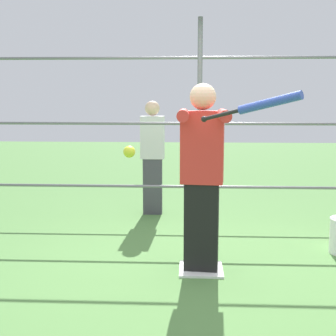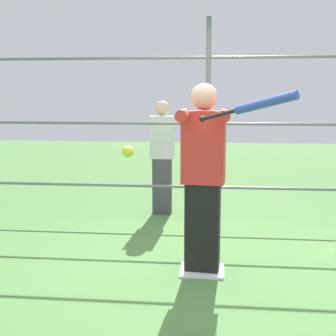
{
  "view_description": "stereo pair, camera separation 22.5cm",
  "coord_description": "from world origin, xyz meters",
  "px_view_note": "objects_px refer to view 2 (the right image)",
  "views": [
    {
      "loc": [
        0.1,
        4.14,
        1.6
      ],
      "look_at": [
        0.3,
        0.18,
        0.99
      ],
      "focal_mm": 50.0,
      "sensor_mm": 36.0,
      "label": 1
    },
    {
      "loc": [
        -0.12,
        4.13,
        1.6
      ],
      "look_at": [
        0.3,
        0.18,
        0.99
      ],
      "focal_mm": 50.0,
      "sensor_mm": 36.0,
      "label": 2
    }
  ],
  "objects_px": {
    "softball_in_flight": "(128,151)",
    "bystander_behind_fence": "(162,156)",
    "baseball_bat_swinging": "(257,105)",
    "batter": "(203,173)"
  },
  "relations": [
    {
      "from": "baseball_bat_swinging",
      "to": "bystander_behind_fence",
      "type": "xyz_separation_m",
      "value": [
        1.02,
        -2.81,
        -0.74
      ]
    },
    {
      "from": "softball_in_flight",
      "to": "bystander_behind_fence",
      "type": "distance_m",
      "value": 2.57
    },
    {
      "from": "batter",
      "to": "softball_in_flight",
      "type": "bearing_deg",
      "value": 36.15
    },
    {
      "from": "softball_in_flight",
      "to": "bystander_behind_fence",
      "type": "height_order",
      "value": "bystander_behind_fence"
    },
    {
      "from": "batter",
      "to": "softball_in_flight",
      "type": "distance_m",
      "value": 0.77
    },
    {
      "from": "baseball_bat_swinging",
      "to": "softball_in_flight",
      "type": "distance_m",
      "value": 1.09
    },
    {
      "from": "baseball_bat_swinging",
      "to": "bystander_behind_fence",
      "type": "height_order",
      "value": "baseball_bat_swinging"
    },
    {
      "from": "baseball_bat_swinging",
      "to": "softball_in_flight",
      "type": "relative_size",
      "value": 7.27
    },
    {
      "from": "baseball_bat_swinging",
      "to": "softball_in_flight",
      "type": "height_order",
      "value": "baseball_bat_swinging"
    },
    {
      "from": "batter",
      "to": "softball_in_flight",
      "type": "height_order",
      "value": "batter"
    }
  ]
}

